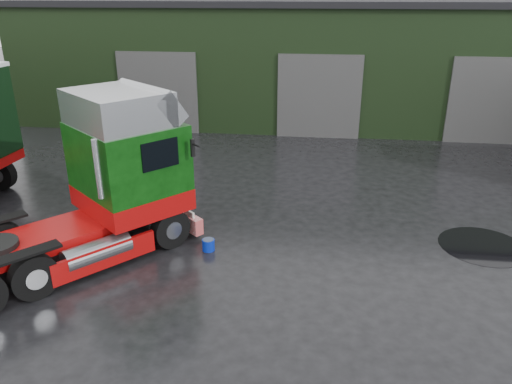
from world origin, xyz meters
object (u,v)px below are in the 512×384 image
at_px(warehouse, 321,56).
at_px(hero_tractor, 59,185).
at_px(tree_back_a, 219,17).
at_px(wash_bucket, 208,245).
at_px(tree_back_b, 430,33).

xyz_separation_m(warehouse, hero_tractor, (-6.50, -19.05, -0.94)).
bearing_deg(tree_back_a, hero_tractor, -87.04).
height_order(wash_bucket, tree_back_b, tree_back_b).
height_order(warehouse, wash_bucket, warehouse).
bearing_deg(tree_back_b, hero_tractor, -116.52).
bearing_deg(warehouse, wash_bucket, -99.13).
height_order(wash_bucket, tree_back_a, tree_back_a).
bearing_deg(tree_back_b, wash_bucket, -111.25).
relative_size(hero_tractor, tree_back_a, 0.75).
bearing_deg(tree_back_b, tree_back_a, 180.00).
bearing_deg(wash_bucket, tree_back_a, 100.33).
bearing_deg(wash_bucket, warehouse, 80.87).
height_order(warehouse, hero_tractor, warehouse).
height_order(hero_tractor, tree_back_b, tree_back_b).
distance_m(hero_tractor, tree_back_b, 32.51).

